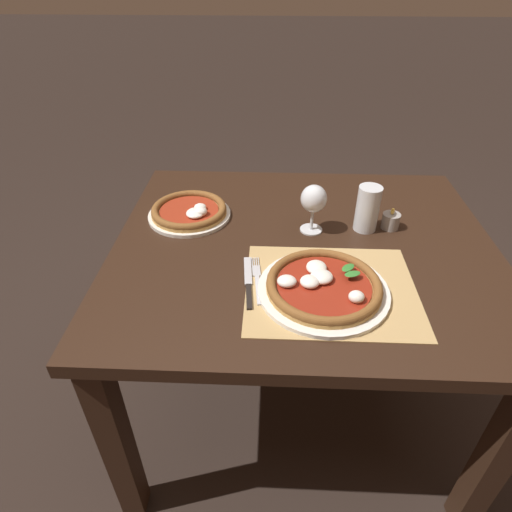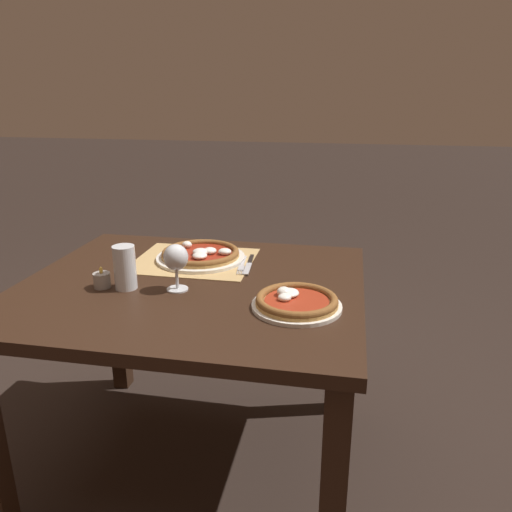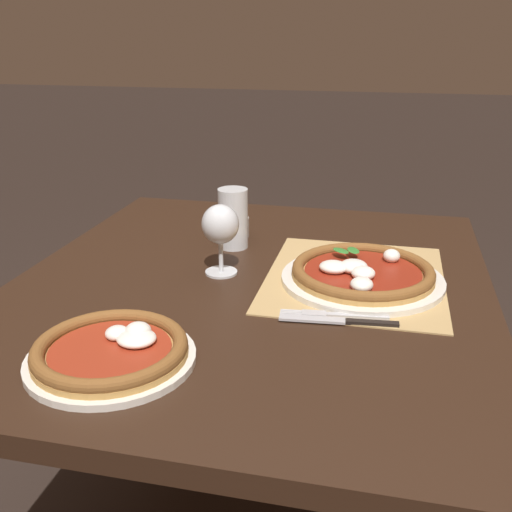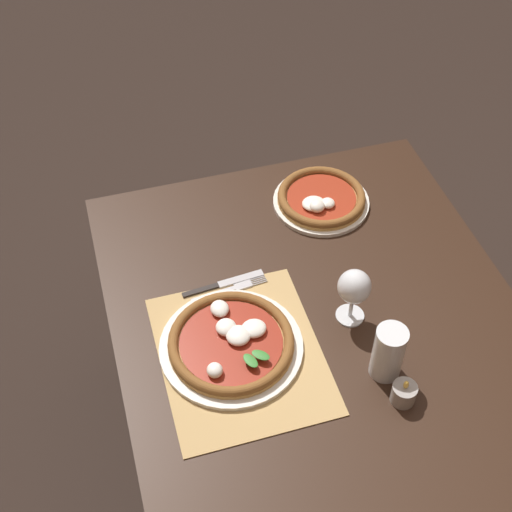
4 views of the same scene
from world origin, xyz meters
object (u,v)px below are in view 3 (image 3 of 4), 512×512
object	(u,v)px
pizza_near	(362,274)
knife	(338,321)
wine_glass	(220,227)
pizza_far	(112,351)
votive_candle	(238,227)
fork	(333,315)
pint_glass	(233,220)

from	to	relation	value
pizza_near	knife	distance (m)	0.20
wine_glass	pizza_near	bearing A→B (deg)	-87.92
pizza_far	votive_candle	size ratio (longest dim) A/B	3.76
wine_glass	knife	size ratio (longest dim) A/B	0.72
pizza_near	knife	bearing A→B (deg)	171.07
pizza_near	fork	xyz separation A→B (m)	(-0.17, 0.04, -0.02)
pizza_near	pizza_far	xyz separation A→B (m)	(-0.41, 0.37, -0.00)
pint_glass	votive_candle	size ratio (longest dim) A/B	2.01
pizza_far	pint_glass	size ratio (longest dim) A/B	1.87
wine_glass	fork	distance (m)	0.32
wine_glass	knife	world-z (taller)	wine_glass
pizza_near	fork	size ratio (longest dim) A/B	1.69
pizza_far	pint_glass	distance (m)	0.57
pint_glass	knife	size ratio (longest dim) A/B	0.67
fork	votive_candle	size ratio (longest dim) A/B	2.79
votive_candle	knife	bearing A→B (deg)	-145.52
pizza_far	wine_glass	bearing A→B (deg)	-9.67
pizza_near	wine_glass	size ratio (longest dim) A/B	2.18
knife	pint_glass	bearing A→B (deg)	39.39
pizza_near	pizza_far	world-z (taller)	pizza_near
knife	votive_candle	bearing A→B (deg)	34.48
votive_candle	pizza_near	bearing A→B (deg)	-126.15
pizza_near	wine_glass	xyz separation A→B (m)	(-0.01, 0.30, 0.08)
pint_glass	votive_candle	distance (m)	0.09
wine_glass	fork	bearing A→B (deg)	-121.54
fork	knife	bearing A→B (deg)	-154.09
fork	votive_candle	xyz separation A→B (m)	(0.41, 0.29, 0.02)
wine_glass	pizza_far	bearing A→B (deg)	170.33
wine_glass	votive_candle	xyz separation A→B (m)	(0.25, 0.03, -0.08)
wine_glass	votive_candle	distance (m)	0.26
pint_glass	knife	xyz separation A→B (m)	(-0.35, -0.29, -0.06)
wine_glass	pint_glass	distance (m)	0.17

